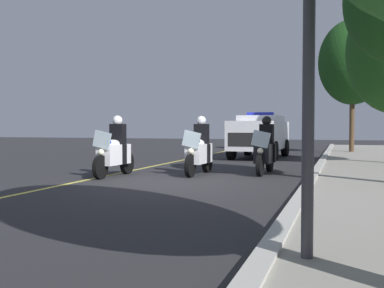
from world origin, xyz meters
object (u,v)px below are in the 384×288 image
object	(u,v)px
police_motorcycle_lead_right	(199,151)
police_suv	(260,134)
police_motorcycle_lead_left	(115,152)
police_motorcycle_trailing	(265,150)
tree_behind_suv	(353,62)

from	to	relation	value
police_motorcycle_lead_right	police_suv	size ratio (longest dim) A/B	0.43
police_motorcycle_lead_left	police_suv	world-z (taller)	police_suv
police_motorcycle_lead_left	police_suv	size ratio (longest dim) A/B	0.43
police_motorcycle_lead_left	police_suv	bearing A→B (deg)	164.27
police_motorcycle_lead_right	police_motorcycle_trailing	size ratio (longest dim) A/B	1.00
police_motorcycle_lead_right	police_suv	bearing A→B (deg)	176.97
police_motorcycle_lead_right	police_motorcycle_trailing	world-z (taller)	same
police_motorcycle_lead_left	police_motorcycle_trailing	xyz separation A→B (m)	(-2.03, 3.92, 0.00)
police_suv	police_motorcycle_lead_right	bearing A→B (deg)	-3.03
police_motorcycle_lead_left	police_motorcycle_lead_right	bearing A→B (deg)	119.04
police_suv	police_motorcycle_lead_left	bearing A→B (deg)	-15.73
tree_behind_suv	police_motorcycle_lead_right	bearing A→B (deg)	-19.40
police_motorcycle_trailing	police_suv	size ratio (longest dim) A/B	0.43
tree_behind_suv	police_motorcycle_trailing	bearing A→B (deg)	-12.66
police_motorcycle_lead_right	police_motorcycle_trailing	xyz separation A→B (m)	(-0.84, 1.79, 0.00)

